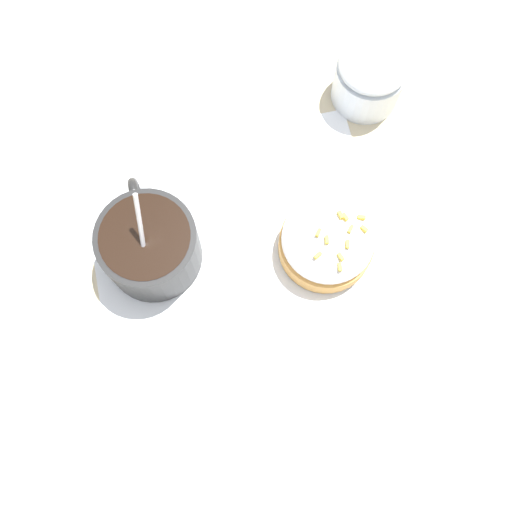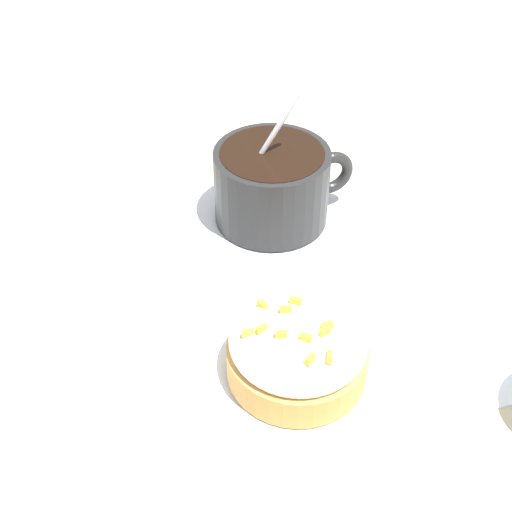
% 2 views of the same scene
% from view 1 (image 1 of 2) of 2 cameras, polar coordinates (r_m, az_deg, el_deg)
% --- Properties ---
extents(ground_plane, '(3.00, 3.00, 0.00)m').
position_cam_1_polar(ground_plane, '(0.57, -1.47, -0.38)').
color(ground_plane, '#C6B793').
extents(paper_napkin, '(0.29, 0.29, 0.00)m').
position_cam_1_polar(paper_napkin, '(0.56, -1.47, -0.34)').
color(paper_napkin, white).
rests_on(paper_napkin, ground_plane).
extents(coffee_cup, '(0.09, 0.11, 0.11)m').
position_cam_1_polar(coffee_cup, '(0.54, -10.12, 1.06)').
color(coffee_cup, black).
rests_on(coffee_cup, paper_napkin).
extents(frosted_pastry, '(0.09, 0.09, 0.05)m').
position_cam_1_polar(frosted_pastry, '(0.55, 6.76, 1.61)').
color(frosted_pastry, '#D19347').
rests_on(frosted_pastry, paper_napkin).
extents(sugar_bowl, '(0.07, 0.07, 0.07)m').
position_cam_1_polar(sugar_bowl, '(0.62, 10.78, 16.40)').
color(sugar_bowl, silver).
rests_on(sugar_bowl, ground_plane).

